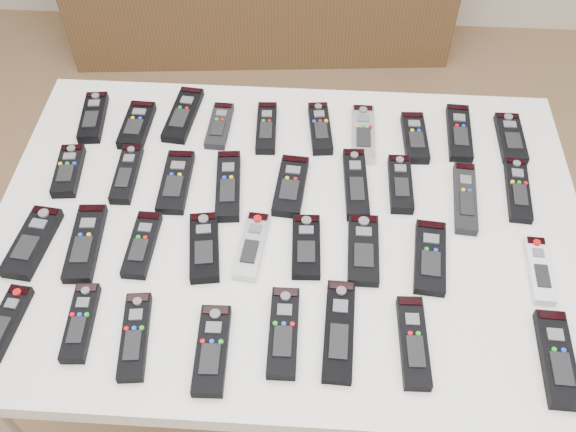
# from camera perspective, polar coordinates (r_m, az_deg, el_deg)

# --- Properties ---
(ground) EXTENTS (4.00, 4.00, 0.00)m
(ground) POSITION_cam_1_polar(r_m,az_deg,el_deg) (1.99, 3.42, -16.62)
(ground) COLOR olive
(ground) RESTS_ON ground
(table) EXTENTS (1.25, 0.88, 0.78)m
(table) POSITION_cam_1_polar(r_m,az_deg,el_deg) (1.40, -0.00, -2.04)
(table) COLOR white
(table) RESTS_ON ground
(remote_0) EXTENTS (0.07, 0.17, 0.02)m
(remote_0) POSITION_cam_1_polar(r_m,az_deg,el_deg) (1.63, -16.93, 8.40)
(remote_0) COLOR black
(remote_0) RESTS_ON table
(remote_1) EXTENTS (0.06, 0.15, 0.02)m
(remote_1) POSITION_cam_1_polar(r_m,az_deg,el_deg) (1.59, -13.29, 7.87)
(remote_1) COLOR black
(remote_1) RESTS_ON table
(remote_2) EXTENTS (0.08, 0.19, 0.02)m
(remote_2) POSITION_cam_1_polar(r_m,az_deg,el_deg) (1.59, -9.31, 8.88)
(remote_2) COLOR black
(remote_2) RESTS_ON table
(remote_3) EXTENTS (0.05, 0.15, 0.02)m
(remote_3) POSITION_cam_1_polar(r_m,az_deg,el_deg) (1.55, -6.11, 7.99)
(remote_3) COLOR black
(remote_3) RESTS_ON table
(remote_4) EXTENTS (0.05, 0.16, 0.02)m
(remote_4) POSITION_cam_1_polar(r_m,az_deg,el_deg) (1.54, -1.93, 7.84)
(remote_4) COLOR black
(remote_4) RESTS_ON table
(remote_5) EXTENTS (0.07, 0.17, 0.02)m
(remote_5) POSITION_cam_1_polar(r_m,az_deg,el_deg) (1.54, 2.88, 7.80)
(remote_5) COLOR black
(remote_5) RESTS_ON table
(remote_6) EXTENTS (0.05, 0.18, 0.02)m
(remote_6) POSITION_cam_1_polar(r_m,az_deg,el_deg) (1.53, 6.68, 7.26)
(remote_6) COLOR #B7B7BC
(remote_6) RESTS_ON table
(remote_7) EXTENTS (0.06, 0.16, 0.02)m
(remote_7) POSITION_cam_1_polar(r_m,az_deg,el_deg) (1.54, 11.21, 6.85)
(remote_7) COLOR black
(remote_7) RESTS_ON table
(remote_8) EXTENTS (0.06, 0.18, 0.02)m
(remote_8) POSITION_cam_1_polar(r_m,az_deg,el_deg) (1.58, 14.98, 7.17)
(remote_8) COLOR black
(remote_8) RESTS_ON table
(remote_9) EXTENTS (0.06, 0.16, 0.02)m
(remote_9) POSITION_cam_1_polar(r_m,az_deg,el_deg) (1.60, 19.19, 6.57)
(remote_9) COLOR black
(remote_9) RESTS_ON table
(remote_10) EXTENTS (0.07, 0.15, 0.02)m
(remote_10) POSITION_cam_1_polar(r_m,az_deg,el_deg) (1.52, -18.93, 3.83)
(remote_10) COLOR black
(remote_10) RESTS_ON table
(remote_11) EXTENTS (0.05, 0.17, 0.02)m
(remote_11) POSITION_cam_1_polar(r_m,az_deg,el_deg) (1.48, -14.14, 3.66)
(remote_11) COLOR black
(remote_11) RESTS_ON table
(remote_12) EXTENTS (0.06, 0.18, 0.02)m
(remote_12) POSITION_cam_1_polar(r_m,az_deg,el_deg) (1.44, -9.94, 3.02)
(remote_12) COLOR black
(remote_12) RESTS_ON table
(remote_13) EXTENTS (0.07, 0.20, 0.02)m
(remote_13) POSITION_cam_1_polar(r_m,az_deg,el_deg) (1.41, -5.34, 2.72)
(remote_13) COLOR black
(remote_13) RESTS_ON table
(remote_14) EXTENTS (0.07, 0.17, 0.02)m
(remote_14) POSITION_cam_1_polar(r_m,az_deg,el_deg) (1.41, 0.25, 2.70)
(remote_14) COLOR black
(remote_14) RESTS_ON table
(remote_15) EXTENTS (0.06, 0.20, 0.02)m
(remote_15) POSITION_cam_1_polar(r_m,az_deg,el_deg) (1.42, 6.04, 2.87)
(remote_15) COLOR black
(remote_15) RESTS_ON table
(remote_16) EXTENTS (0.05, 0.16, 0.02)m
(remote_16) POSITION_cam_1_polar(r_m,az_deg,el_deg) (1.43, 9.97, 2.83)
(remote_16) COLOR black
(remote_16) RESTS_ON table
(remote_17) EXTENTS (0.06, 0.20, 0.02)m
(remote_17) POSITION_cam_1_polar(r_m,az_deg,el_deg) (1.43, 15.47, 1.56)
(remote_17) COLOR black
(remote_17) RESTS_ON table
(remote_18) EXTENTS (0.06, 0.18, 0.02)m
(remote_18) POSITION_cam_1_polar(r_m,az_deg,el_deg) (1.49, 19.75, 2.23)
(remote_18) COLOR black
(remote_18) RESTS_ON table
(remote_19) EXTENTS (0.08, 0.18, 0.02)m
(remote_19) POSITION_cam_1_polar(r_m,az_deg,el_deg) (1.40, -21.77, -2.17)
(remote_19) COLOR black
(remote_19) RESTS_ON table
(remote_20) EXTENTS (0.07, 0.19, 0.02)m
(remote_20) POSITION_cam_1_polar(r_m,az_deg,el_deg) (1.37, -17.57, -2.27)
(remote_20) COLOR black
(remote_20) RESTS_ON table
(remote_21) EXTENTS (0.05, 0.16, 0.02)m
(remote_21) POSITION_cam_1_polar(r_m,az_deg,el_deg) (1.34, -12.85, -2.48)
(remote_21) COLOR black
(remote_21) RESTS_ON table
(remote_22) EXTENTS (0.08, 0.17, 0.02)m
(remote_22) POSITION_cam_1_polar(r_m,az_deg,el_deg) (1.31, -7.45, -2.76)
(remote_22) COLOR black
(remote_22) RESTS_ON table
(remote_23) EXTENTS (0.06, 0.17, 0.02)m
(remote_23) POSITION_cam_1_polar(r_m,az_deg,el_deg) (1.30, -3.22, -2.65)
(remote_23) COLOR #B7B7BC
(remote_23) RESTS_ON table
(remote_24) EXTENTS (0.06, 0.16, 0.02)m
(remote_24) POSITION_cam_1_polar(r_m,az_deg,el_deg) (1.30, 1.62, -2.72)
(remote_24) COLOR black
(remote_24) RESTS_ON table
(remote_25) EXTENTS (0.06, 0.17, 0.02)m
(remote_25) POSITION_cam_1_polar(r_m,az_deg,el_deg) (1.30, 6.71, -2.99)
(remote_25) COLOR black
(remote_25) RESTS_ON table
(remote_26) EXTENTS (0.08, 0.18, 0.02)m
(remote_26) POSITION_cam_1_polar(r_m,az_deg,el_deg) (1.32, 12.51, -3.59)
(remote_26) COLOR black
(remote_26) RESTS_ON table
(remote_27) EXTENTS (0.05, 0.16, 0.02)m
(remote_27) POSITION_cam_1_polar(r_m,az_deg,el_deg) (1.36, 21.43, -4.50)
(remote_27) COLOR silver
(remote_27) RESTS_ON table
(remote_28) EXTENTS (0.06, 0.16, 0.02)m
(remote_28) POSITION_cam_1_polar(r_m,az_deg,el_deg) (1.31, -23.78, -8.63)
(remote_28) COLOR black
(remote_28) RESTS_ON table
(remote_29) EXTENTS (0.05, 0.16, 0.02)m
(remote_29) POSITION_cam_1_polar(r_m,az_deg,el_deg) (1.26, -17.96, -8.98)
(remote_29) COLOR black
(remote_29) RESTS_ON table
(remote_30) EXTENTS (0.07, 0.18, 0.02)m
(remote_30) POSITION_cam_1_polar(r_m,az_deg,el_deg) (1.22, -13.46, -10.35)
(remote_30) COLOR black
(remote_30) RESTS_ON table
(remote_31) EXTENTS (0.06, 0.18, 0.02)m
(remote_31) POSITION_cam_1_polar(r_m,az_deg,el_deg) (1.18, -6.78, -11.73)
(remote_31) COLOR black
(remote_31) RESTS_ON table
(remote_32) EXTENTS (0.05, 0.18, 0.02)m
(remote_32) POSITION_cam_1_polar(r_m,az_deg,el_deg) (1.19, -0.40, -10.29)
(remote_32) COLOR black
(remote_32) RESTS_ON table
(remote_33) EXTENTS (0.06, 0.21, 0.02)m
(remote_33) POSITION_cam_1_polar(r_m,az_deg,el_deg) (1.20, 4.56, -10.11)
(remote_33) COLOR black
(remote_33) RESTS_ON table
(remote_34) EXTENTS (0.05, 0.18, 0.02)m
(remote_34) POSITION_cam_1_polar(r_m,az_deg,el_deg) (1.20, 11.09, -10.93)
(remote_34) COLOR black
(remote_34) RESTS_ON table
(remote_35) EXTENTS (0.06, 0.19, 0.02)m
(remote_35) POSITION_cam_1_polar(r_m,az_deg,el_deg) (1.26, 22.80, -11.60)
(remote_35) COLOR black
(remote_35) RESTS_ON table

